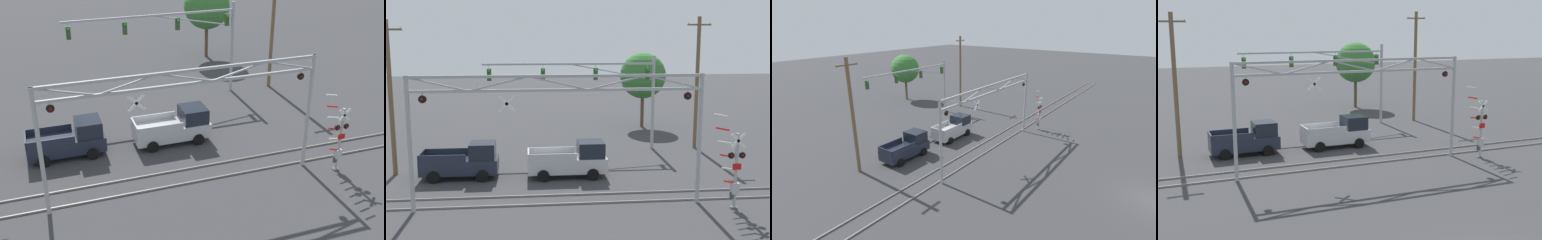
# 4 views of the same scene
# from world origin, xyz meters

# --- Properties ---
(rail_track_near) EXTENTS (80.00, 0.08, 0.10)m
(rail_track_near) POSITION_xyz_m (0.00, 13.90, 0.05)
(rail_track_near) COLOR gray
(rail_track_near) RESTS_ON ground_plane
(rail_track_far) EXTENTS (80.00, 0.08, 0.10)m
(rail_track_far) POSITION_xyz_m (0.00, 15.33, 0.05)
(rail_track_far) COLOR gray
(rail_track_far) RESTS_ON ground_plane
(crossing_gantry) EXTENTS (14.50, 0.26, 6.66)m
(crossing_gantry) POSITION_xyz_m (-0.02, 13.62, 4.89)
(crossing_gantry) COLOR #9EA0A5
(crossing_gantry) RESTS_ON ground_plane
(crossing_signal_mast) EXTENTS (1.70, 0.35, 4.84)m
(crossing_signal_mast) POSITION_xyz_m (8.57, 12.48, 1.88)
(crossing_signal_mast) COLOR #9EA0A5
(crossing_signal_mast) RESTS_ON ground_plane
(traffic_signal_span) EXTENTS (12.85, 0.39, 7.11)m
(traffic_signal_span) POSITION_xyz_m (4.31, 25.96, 5.06)
(traffic_signal_span) COLOR #9EA0A5
(traffic_signal_span) RESTS_ON ground_plane
(pickup_truck_lead) EXTENTS (4.78, 2.15, 2.18)m
(pickup_truck_lead) POSITION_xyz_m (1.12, 18.95, 1.00)
(pickup_truck_lead) COLOR #B7B7BC
(pickup_truck_lead) RESTS_ON ground_plane
(pickup_truck_following) EXTENTS (4.58, 2.15, 2.18)m
(pickup_truck_following) POSITION_xyz_m (-5.38, 19.29, 1.00)
(pickup_truck_following) COLOR #1E2333
(pickup_truck_following) RESTS_ON ground_plane
(utility_pole_left) EXTENTS (1.80, 0.28, 9.50)m
(utility_pole_left) POSITION_xyz_m (-9.78, 20.44, 4.90)
(utility_pole_left) COLOR brown
(utility_pole_left) RESTS_ON ground_plane
(utility_pole_right) EXTENTS (1.80, 0.28, 9.98)m
(utility_pole_right) POSITION_xyz_m (11.28, 25.77, 5.14)
(utility_pole_right) COLOR brown
(utility_pole_right) RESTS_ON ground_plane
(background_tree_beyond_span) EXTENTS (4.31, 4.31, 7.05)m
(background_tree_beyond_span) POSITION_xyz_m (9.33, 35.08, 4.88)
(background_tree_beyond_span) COLOR brown
(background_tree_beyond_span) RESTS_ON ground_plane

